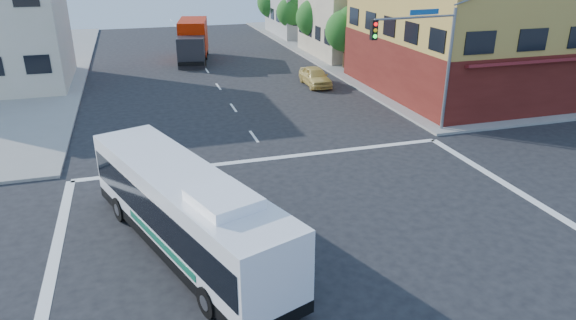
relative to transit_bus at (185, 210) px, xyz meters
name	(u,v)px	position (x,y,z in m)	size (l,w,h in m)	color
ground	(340,258)	(4.99, -2.03, -1.62)	(120.00, 120.00, 0.00)	black
sidewalk_ne	(510,43)	(39.99, 32.97, -1.54)	(50.00, 50.00, 0.15)	gray
corner_building_ne	(502,9)	(24.98, 16.45, 4.27)	(18.10, 15.44, 14.00)	#B69541
building_east_near	(371,8)	(21.97, 31.95, 2.89)	(12.06, 10.06, 9.00)	#C5B696
signal_mast_ne	(425,48)	(14.07, 8.59, 3.36)	(7.91, 1.13, 8.07)	gray
street_tree_a	(347,28)	(16.89, 25.89, 1.97)	(3.60, 3.60, 5.53)	#392515
street_tree_b	(316,16)	(16.89, 33.89, 2.13)	(3.80, 3.80, 5.79)	#392515
street_tree_c	(292,10)	(16.89, 41.89, 1.84)	(3.40, 3.40, 5.29)	#392515
street_tree_d	(274,0)	(16.89, 49.89, 2.26)	(4.00, 4.00, 6.03)	#392515
transit_bus	(185,210)	(0.00, 0.00, 0.00)	(6.06, 11.31, 3.31)	black
box_truck	(193,42)	(4.49, 33.60, 0.18)	(3.85, 8.54, 3.71)	black
parked_car	(315,76)	(12.33, 21.16, -0.90)	(1.70, 4.23, 1.44)	#DFC05D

